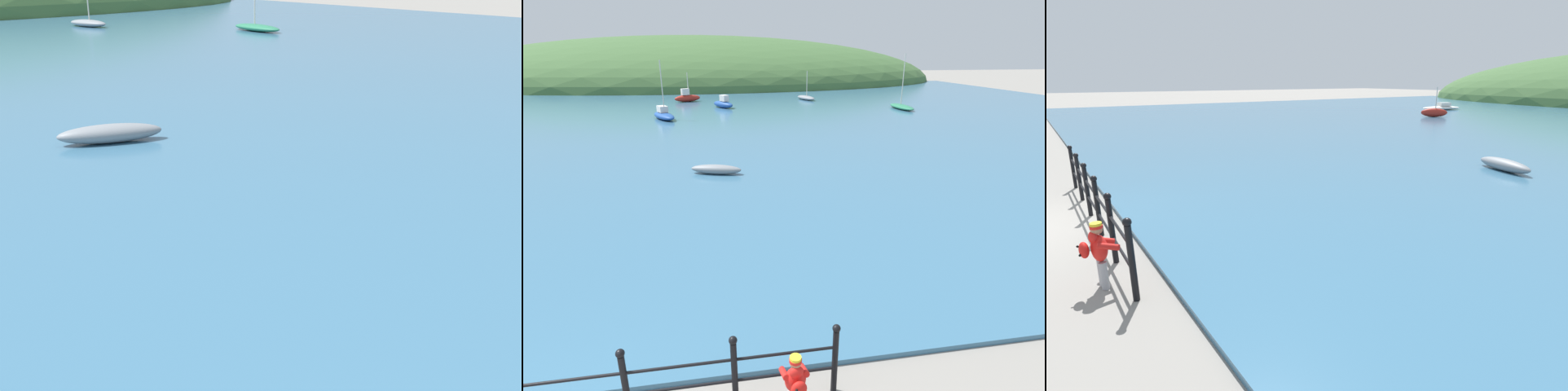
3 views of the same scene
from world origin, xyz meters
TOP-DOWN VIEW (x-y plane):
  - boat_far_right at (12.17, 38.52)m, footprint 1.81×3.18m
  - boat_far_left at (2.62, 13.17)m, footprint 2.17×1.14m
  - boat_green_fishing at (18.79, 30.27)m, footprint 1.23×3.83m

SIDE VIEW (x-z plane):
  - boat_far_left at x=2.62m, z-range 0.10..0.48m
  - boat_green_fishing at x=18.79m, z-range -1.96..2.60m
  - boat_far_right at x=12.17m, z-range -1.10..1.75m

